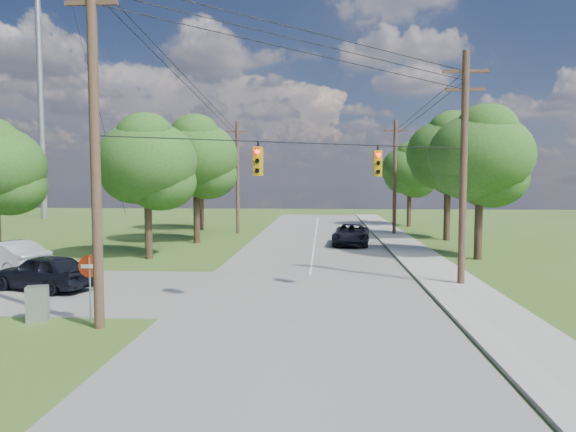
# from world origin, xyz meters

# --- Properties ---
(ground) EXTENTS (140.00, 140.00, 0.00)m
(ground) POSITION_xyz_m (0.00, 0.00, 0.00)
(ground) COLOR #3E5C1E
(ground) RESTS_ON ground
(main_road) EXTENTS (10.00, 100.00, 0.03)m
(main_road) POSITION_xyz_m (2.00, 5.00, 0.01)
(main_road) COLOR gray
(main_road) RESTS_ON ground
(sidewalk_east) EXTENTS (2.60, 100.00, 0.12)m
(sidewalk_east) POSITION_xyz_m (8.70, 5.00, 0.06)
(sidewalk_east) COLOR #A8A69D
(sidewalk_east) RESTS_ON ground
(pole_sw) EXTENTS (2.00, 0.32, 12.00)m
(pole_sw) POSITION_xyz_m (-4.60, 0.40, 6.23)
(pole_sw) COLOR brown
(pole_sw) RESTS_ON ground
(pole_ne) EXTENTS (2.00, 0.32, 10.50)m
(pole_ne) POSITION_xyz_m (8.90, 8.00, 5.47)
(pole_ne) COLOR brown
(pole_ne) RESTS_ON ground
(pole_north_e) EXTENTS (2.00, 0.32, 10.00)m
(pole_north_e) POSITION_xyz_m (8.90, 30.00, 5.13)
(pole_north_e) COLOR brown
(pole_north_e) RESTS_ON ground
(pole_north_w) EXTENTS (2.00, 0.32, 10.00)m
(pole_north_w) POSITION_xyz_m (-5.00, 30.00, 5.13)
(pole_north_w) COLOR brown
(pole_north_w) RESTS_ON ground
(power_lines) EXTENTS (13.93, 29.62, 4.93)m
(power_lines) POSITION_xyz_m (1.50, 11.54, 9.15)
(power_lines) COLOR black
(power_lines) RESTS_ON ground
(traffic_signals) EXTENTS (4.91, 3.27, 1.05)m
(traffic_signals) POSITION_xyz_m (2.55, 4.43, 5.50)
(traffic_signals) COLOR #CB9A0B
(traffic_signals) RESTS_ON ground
(radio_mast) EXTENTS (0.70, 0.70, 45.00)m
(radio_mast) POSITION_xyz_m (-32.00, 46.00, 22.50)
(radio_mast) COLOR #94989A
(radio_mast) RESTS_ON ground
(tree_w_near) EXTENTS (6.00, 6.00, 8.40)m
(tree_w_near) POSITION_xyz_m (-8.00, 15.00, 5.92)
(tree_w_near) COLOR #423021
(tree_w_near) RESTS_ON ground
(tree_w_mid) EXTENTS (6.40, 6.40, 9.22)m
(tree_w_mid) POSITION_xyz_m (-7.00, 23.00, 6.58)
(tree_w_mid) COLOR #423021
(tree_w_mid) RESTS_ON ground
(tree_w_far) EXTENTS (6.00, 6.00, 8.73)m
(tree_w_far) POSITION_xyz_m (-9.00, 33.00, 6.25)
(tree_w_far) COLOR #423021
(tree_w_far) RESTS_ON ground
(tree_e_near) EXTENTS (6.20, 6.20, 8.81)m
(tree_e_near) POSITION_xyz_m (12.00, 16.00, 6.25)
(tree_e_near) COLOR #423021
(tree_e_near) RESTS_ON ground
(tree_e_mid) EXTENTS (6.60, 6.60, 9.64)m
(tree_e_mid) POSITION_xyz_m (12.50, 26.00, 6.91)
(tree_e_mid) COLOR #423021
(tree_e_mid) RESTS_ON ground
(tree_e_far) EXTENTS (5.80, 5.80, 8.32)m
(tree_e_far) POSITION_xyz_m (11.50, 38.00, 5.92)
(tree_e_far) COLOR #423021
(tree_e_far) RESTS_ON ground
(car_cross_dark) EXTENTS (4.97, 3.17, 1.58)m
(car_cross_dark) POSITION_xyz_m (-9.46, 5.73, 0.82)
(car_cross_dark) COLOR black
(car_cross_dark) RESTS_ON cross_road
(car_cross_silver) EXTENTS (5.44, 3.61, 1.69)m
(car_cross_silver) POSITION_xyz_m (-13.58, 9.30, 0.88)
(car_cross_silver) COLOR silver
(car_cross_silver) RESTS_ON cross_road
(car_main_north) EXTENTS (3.10, 5.73, 1.53)m
(car_main_north) POSITION_xyz_m (4.72, 22.25, 0.79)
(car_main_north) COLOR black
(car_main_north) RESTS_ON main_road
(control_cabinet) EXTENTS (0.80, 0.68, 1.21)m
(control_cabinet) POSITION_xyz_m (-7.03, 1.00, 0.61)
(control_cabinet) COLOR #94989A
(control_cabinet) RESTS_ON ground
(do_not_enter_sign) EXTENTS (0.77, 0.08, 2.30)m
(do_not_enter_sign) POSITION_xyz_m (-5.17, 1.00, 1.68)
(do_not_enter_sign) COLOR #94989A
(do_not_enter_sign) RESTS_ON ground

